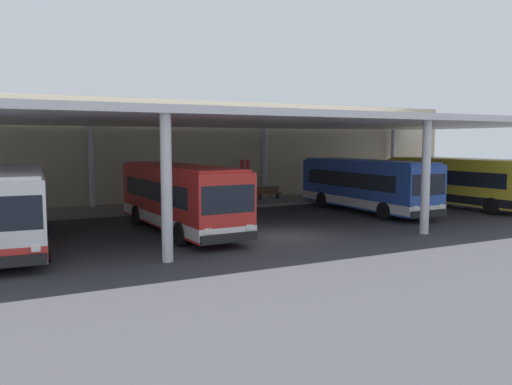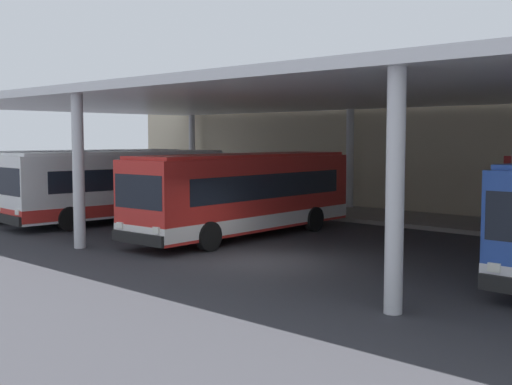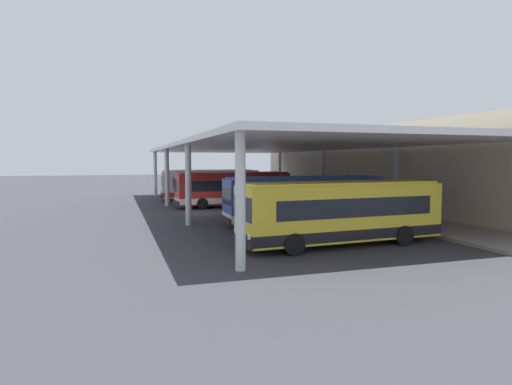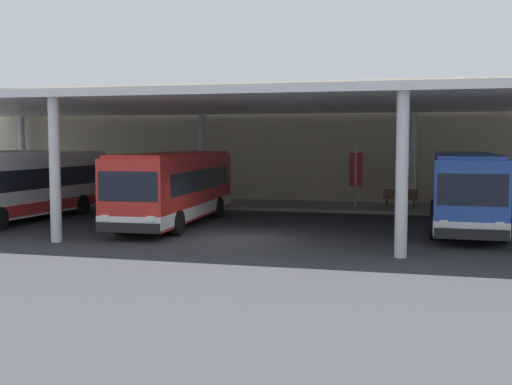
# 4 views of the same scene
# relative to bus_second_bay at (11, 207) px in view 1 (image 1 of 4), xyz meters

# --- Properties ---
(ground_plane) EXTENTS (200.00, 200.00, 0.00)m
(ground_plane) POSITION_rel_bus_second_bay_xyz_m (11.07, -2.71, -1.66)
(ground_plane) COLOR #333338
(platform_kerb) EXTENTS (42.00, 4.50, 0.18)m
(platform_kerb) POSITION_rel_bus_second_bay_xyz_m (11.07, 9.04, -1.57)
(platform_kerb) COLOR gray
(platform_kerb) RESTS_ON ground
(station_building_facade) EXTENTS (48.00, 1.60, 7.17)m
(station_building_facade) POSITION_rel_bus_second_bay_xyz_m (11.07, 12.29, 1.93)
(station_building_facade) COLOR #C1B293
(station_building_facade) RESTS_ON ground
(canopy_shelter) EXTENTS (40.00, 17.00, 5.55)m
(canopy_shelter) POSITION_rel_bus_second_bay_xyz_m (11.07, 2.79, 3.66)
(canopy_shelter) COLOR silver
(canopy_shelter) RESTS_ON ground
(bus_second_bay) EXTENTS (3.15, 10.66, 3.17)m
(bus_second_bay) POSITION_rel_bus_second_bay_xyz_m (0.00, 0.00, 0.00)
(bus_second_bay) COLOR white
(bus_second_bay) RESTS_ON ground
(bus_middle_bay) EXTENTS (3.10, 10.65, 3.17)m
(bus_middle_bay) POSITION_rel_bus_second_bay_xyz_m (7.26, 0.51, 0.00)
(bus_middle_bay) COLOR red
(bus_middle_bay) RESTS_ON ground
(bus_far_bay) EXTENTS (2.81, 10.56, 3.17)m
(bus_far_bay) POSITION_rel_bus_second_bay_xyz_m (19.56, 1.98, 0.00)
(bus_far_bay) COLOR #284CA8
(bus_far_bay) RESTS_ON ground
(bus_departing) EXTENTS (3.19, 10.67, 3.17)m
(bus_departing) POSITION_rel_bus_second_bay_xyz_m (26.41, 0.90, 0.00)
(bus_departing) COLOR yellow
(bus_departing) RESTS_ON ground
(bench_waiting) EXTENTS (1.80, 0.45, 0.92)m
(bench_waiting) POSITION_rel_bus_second_bay_xyz_m (16.68, 9.10, -0.99)
(bench_waiting) COLOR brown
(bench_waiting) RESTS_ON platform_kerb
(trash_bin) EXTENTS (0.52, 0.52, 0.98)m
(trash_bin) POSITION_rel_bus_second_bay_xyz_m (20.51, 8.70, -0.98)
(trash_bin) COLOR #33383D
(trash_bin) RESTS_ON platform_kerb
(banner_sign) EXTENTS (0.70, 0.12, 3.20)m
(banner_sign) POSITION_rel_bus_second_bay_xyz_m (14.39, 8.23, 0.32)
(banner_sign) COLOR #B2B2B7
(banner_sign) RESTS_ON platform_kerb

